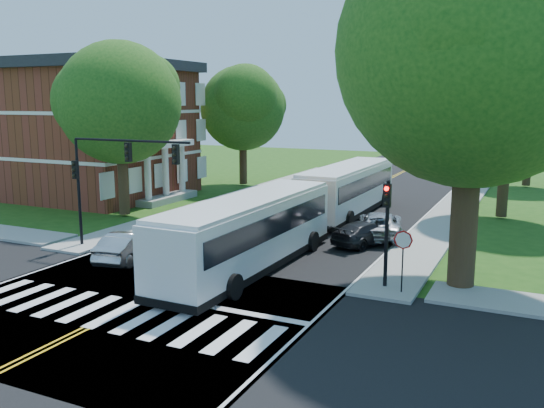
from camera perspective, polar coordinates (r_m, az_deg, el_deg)
The scene contains 24 objects.
ground at distance 22.53m, azimuth -14.42°, elevation -10.09°, with size 140.00×140.00×0.00m, color #1E4C13.
road at distance 37.57m, azimuth 3.32°, elevation -1.60°, with size 14.00×96.00×0.01m, color black.
cross_road at distance 22.53m, azimuth -14.42°, elevation -10.08°, with size 60.00×12.00×0.01m, color black.
center_line at distance 41.23m, azimuth 5.41°, elevation -0.55°, with size 0.36×70.00×0.01m, color gold.
edge_line_w at distance 43.97m, azimuth -2.94°, elevation 0.16°, with size 0.12×70.00×0.01m, color silver.
edge_line_e at distance 39.49m, azimuth 14.72°, elevation -1.32°, with size 0.12×70.00×0.01m, color silver.
crosswalk at distance 22.17m, azimuth -15.25°, elevation -10.43°, with size 12.60×3.00×0.01m, color silver.
stop_bar at distance 21.85m, azimuth -4.47°, elevation -10.39°, with size 6.60×0.40×0.01m, color silver.
sidewalk_nw at distance 47.26m, azimuth -2.83°, elevation 0.94°, with size 2.60×40.00×0.15m, color gray.
sidewalk_ne at distance 42.17m, azimuth 17.49°, elevation -0.66°, with size 2.60×40.00×0.15m, color gray.
tree_ne_big at distance 24.34m, azimuth 19.41°, elevation 14.20°, with size 10.80×10.80×14.91m.
tree_west_near at distance 39.29m, azimuth -14.85°, elevation 9.65°, with size 8.00×8.00×11.40m.
tree_west_far at distance 52.33m, azimuth -2.92°, elevation 9.46°, with size 7.60×7.60×10.67m.
tree_east_mid at distance 40.17m, azimuth 22.48°, elevation 9.70°, with size 8.40×8.40×11.93m.
tree_east_far at distance 56.13m, azimuth 24.35°, elevation 8.49°, with size 7.20×7.20×10.34m.
brick_building at distance 50.82m, azimuth -19.47°, elevation 7.09°, with size 20.00×13.00×10.80m.
signal_nw at distance 30.05m, azimuth -15.60°, elevation 3.51°, with size 7.15×0.46×5.66m.
signal_ne at distance 23.70m, azimuth 11.30°, elevation -1.50°, with size 0.30×0.46×4.40m.
stop_sign at distance 23.29m, azimuth 12.86°, elevation -4.12°, with size 0.76×0.08×2.53m.
bus_lead at distance 26.36m, azimuth -2.26°, elevation -2.75°, with size 3.31×13.00×3.35m.
bus_follow at distance 39.47m, azimuth 7.55°, elevation 1.52°, with size 3.25×12.95×3.35m.
hatchback at distance 28.87m, azimuth -13.95°, elevation -4.03°, with size 1.53×4.40×1.45m, color #A4A7AB.
suv at distance 33.18m, azimuth 10.63°, elevation -2.04°, with size 2.44×5.30×1.47m, color #A6A7AD.
dark_sedan at distance 31.42m, azimuth 9.21°, elevation -2.87°, with size 1.78×4.37×1.27m, color black.
Camera 1 is at (13.73, -16.11, 7.71)m, focal length 38.00 mm.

